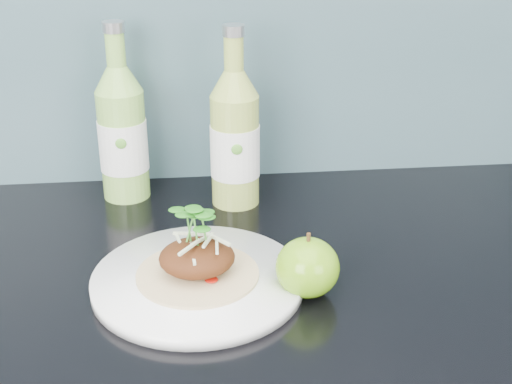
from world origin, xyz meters
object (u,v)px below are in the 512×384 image
Objects in this scene: green_apple at (307,267)px; cider_bottle_left at (122,133)px; cider_bottle_right at (235,139)px; dinner_plate at (198,281)px.

green_apple is 0.30× the size of cider_bottle_left.
cider_bottle_right reaches higher than green_apple.
green_apple is 0.30× the size of cider_bottle_right.
cider_bottle_right reaches higher than dinner_plate.
cider_bottle_left is at bearing 142.50° from cider_bottle_right.
cider_bottle_left is at bearing 127.31° from green_apple.
dinner_plate is 3.57× the size of green_apple.
cider_bottle_left is 1.00× the size of cider_bottle_right.
cider_bottle_right is (0.07, 0.24, 0.10)m from dinner_plate.
dinner_plate is at bearing -129.23° from cider_bottle_right.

